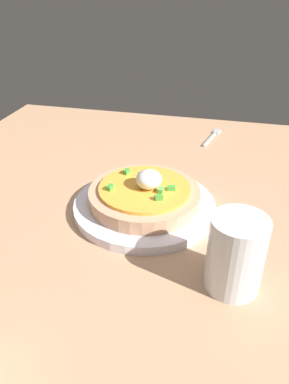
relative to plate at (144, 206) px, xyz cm
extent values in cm
cube|color=tan|center=(-4.26, 4.76, -2.36)|extent=(103.98, 87.73, 3.16)
cylinder|color=white|center=(0.00, 0.00, 0.00)|extent=(24.17, 24.17, 1.56)
cylinder|color=tan|center=(0.00, 0.00, 2.01)|extent=(18.82, 18.82, 2.45)
cylinder|color=#F9A63A|center=(0.00, 0.00, 3.51)|extent=(15.39, 15.39, 0.56)
ellipsoid|color=white|center=(-0.05, -0.77, 5.36)|extent=(4.27, 4.27, 3.15)
cube|color=green|center=(3.75, 4.21, 4.19)|extent=(1.46, 1.14, 0.80)
cube|color=#55BC49|center=(-1.10, -3.01, 4.19)|extent=(1.36, 0.94, 0.80)
cube|color=green|center=(-3.31, -3.10, 4.19)|extent=(1.26, 1.50, 0.80)
cube|color=green|center=(0.00, -4.49, 4.19)|extent=(1.10, 1.44, 0.80)
cube|color=green|center=(-2.17, 5.32, 4.19)|extent=(1.43, 1.07, 0.80)
cube|color=green|center=(4.01, 0.80, 4.19)|extent=(1.51, 1.39, 0.80)
cylinder|color=silver|center=(-14.42, -15.15, 4.42)|extent=(7.20, 7.20, 10.40)
cylinder|color=black|center=(-14.42, -15.15, 3.53)|extent=(6.34, 6.34, 7.82)
cube|color=#B7B7BC|center=(32.84, -8.34, -0.53)|extent=(8.60, 2.64, 0.50)
cube|color=#B7B7BC|center=(38.44, -9.69, -0.53)|extent=(3.05, 2.02, 0.50)
camera|label=1|loc=(-51.08, -12.27, 34.78)|focal=34.29mm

